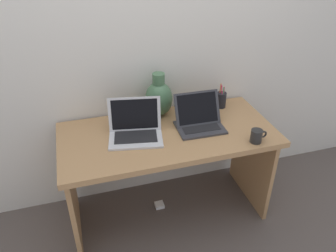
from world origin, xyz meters
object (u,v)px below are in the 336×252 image
coffee_mug (257,136)px  green_vase (159,98)px  laptop_left (135,127)px  laptop_right (199,119)px  pen_cup (221,100)px  power_brick (159,205)px

coffee_mug → green_vase: bearing=133.7°
laptop_left → laptop_right: laptop_left is taller
laptop_left → pen_cup: bearing=16.0°
laptop_right → green_vase: size_ratio=1.01×
laptop_right → power_brick: laptop_right is taller
laptop_left → laptop_right: (0.44, -0.01, -0.00)m
laptop_left → pen_cup: (0.71, 0.20, -0.00)m
green_vase → pen_cup: (0.48, -0.03, -0.07)m
pen_cup → green_vase: bearing=177.0°
coffee_mug → pen_cup: (-0.02, 0.51, 0.02)m
coffee_mug → laptop_right: bearing=135.0°
laptop_right → pen_cup: bearing=39.2°
green_vase → power_brick: (-0.06, -0.19, -0.87)m
laptop_left → power_brick: bearing=13.7°
green_vase → coffee_mug: bearing=-46.3°
pen_cup → power_brick: size_ratio=2.70×
green_vase → coffee_mug: green_vase is taller
laptop_right → power_brick: 0.84m
green_vase → coffee_mug: (0.51, -0.53, -0.09)m
coffee_mug → power_brick: size_ratio=1.62×
laptop_left → laptop_right: 0.44m
laptop_left → pen_cup: laptop_left is taller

